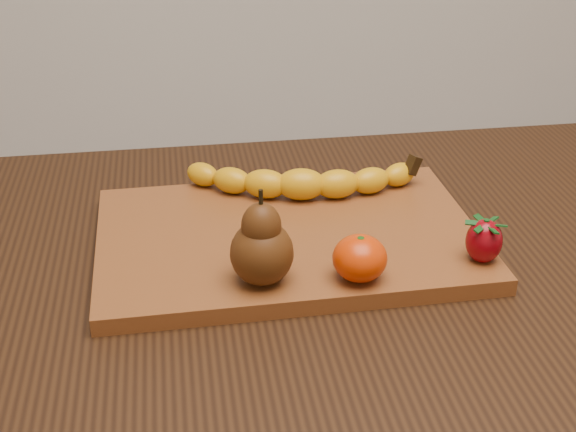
{
  "coord_description": "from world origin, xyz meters",
  "views": [
    {
      "loc": [
        -0.2,
        -0.81,
        1.24
      ],
      "look_at": [
        -0.07,
        0.02,
        0.8
      ],
      "focal_mm": 50.0,
      "sensor_mm": 36.0,
      "label": 1
    }
  ],
  "objects": [
    {
      "name": "pear",
      "position": [
        -0.11,
        -0.08,
        0.83
      ],
      "size": [
        0.09,
        0.09,
        0.11
      ],
      "primitive_type": null,
      "rotation": [
        0.0,
        0.0,
        -0.37
      ],
      "color": "#48250B",
      "rests_on": "cutting_board"
    },
    {
      "name": "strawberry",
      "position": [
        0.13,
        -0.08,
        0.81
      ],
      "size": [
        0.05,
        0.05,
        0.05
      ],
      "primitive_type": null,
      "rotation": [
        0.0,
        0.0,
        -0.36
      ],
      "color": "maroon",
      "rests_on": "cutting_board"
    },
    {
      "name": "cutting_board",
      "position": [
        -0.07,
        0.02,
        0.77
      ],
      "size": [
        0.45,
        0.31,
        0.02
      ],
      "primitive_type": "cube",
      "rotation": [
        0.0,
        0.0,
        0.02
      ],
      "color": "brown",
      "rests_on": "table"
    },
    {
      "name": "mandarin",
      "position": [
        -0.01,
        -0.09,
        0.8
      ],
      "size": [
        0.06,
        0.06,
        0.05
      ],
      "primitive_type": "ellipsoid",
      "rotation": [
        0.0,
        0.0,
        0.09
      ],
      "color": "#CB3102",
      "rests_on": "cutting_board"
    },
    {
      "name": "banana",
      "position": [
        -0.04,
        0.1,
        0.8
      ],
      "size": [
        0.27,
        0.11,
        0.04
      ],
      "primitive_type": null,
      "rotation": [
        0.0,
        0.0,
        -0.15
      ],
      "color": "#E3A20A",
      "rests_on": "cutting_board"
    },
    {
      "name": "table",
      "position": [
        0.0,
        0.0,
        0.66
      ],
      "size": [
        1.0,
        0.7,
        0.76
      ],
      "color": "black",
      "rests_on": "ground"
    }
  ]
}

